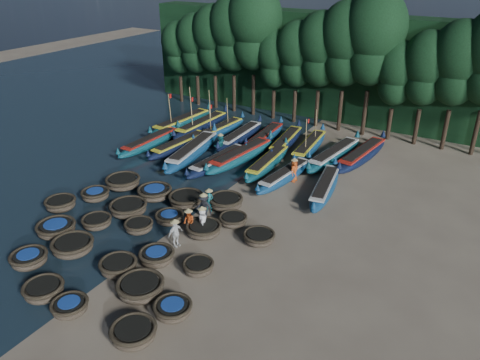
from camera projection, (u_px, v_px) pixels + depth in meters
The scene contains 63 objects.
ground at pixel (192, 216), 29.70m from camera, with size 120.00×120.00×0.00m, color gray.
foliage_wall at pixel (332, 67), 45.63m from camera, with size 40.00×3.00×10.00m, color black.
coracle_1 at pixel (29, 259), 24.79m from camera, with size 2.00×2.00×0.78m.
coracle_2 at pixel (44, 290), 22.53m from camera, with size 2.36×2.36×0.77m.
coracle_3 at pixel (70, 306), 21.56m from camera, with size 2.03×2.03×0.66m.
coracle_4 at pixel (134, 333), 19.97m from camera, with size 2.13×2.13×0.78m.
coracle_5 at pixel (56, 228), 27.54m from camera, with size 2.71×2.71×0.76m.
coracle_6 at pixel (73, 246), 25.85m from camera, with size 2.37×2.37×0.82m.
coracle_7 at pixel (118, 266), 24.22m from camera, with size 2.40×2.40×0.78m.
coracle_8 at pixel (140, 287), 22.62m from camera, with size 2.74×2.74×0.84m.
coracle_9 at pixel (173, 309), 21.39m from camera, with size 2.14×2.14×0.69m.
coracle_10 at pixel (61, 204), 30.20m from camera, with size 2.09×2.09×0.79m.
coracle_11 at pixel (97, 222), 28.30m from camera, with size 1.85×1.85×0.69m.
coracle_12 at pixel (139, 226), 27.85m from camera, with size 1.93×1.93×0.69m.
coracle_13 at pixel (157, 256), 25.00m from camera, with size 2.24×2.24×0.78m.
coracle_14 at pixel (198, 267), 24.29m from camera, with size 1.68×1.68×0.66m.
coracle_15 at pixel (95, 194), 31.45m from camera, with size 1.93×1.93×0.71m.
coracle_16 at pixel (128, 208), 29.68m from camera, with size 2.71×2.71×0.81m.
coracle_17 at pixel (170, 217), 28.77m from camera, with size 1.87×1.87×0.67m.
coracle_18 at pixel (204, 229), 27.54m from camera, with size 2.25×2.25×0.72m.
coracle_19 at pixel (259, 237), 26.81m from camera, with size 1.90×1.90×0.66m.
coracle_20 at pixel (123, 182), 33.00m from camera, with size 3.01×3.01×0.83m.
coracle_21 at pixel (155, 192), 31.57m from camera, with size 2.36×2.36×0.81m.
coracle_22 at pixel (186, 199), 30.66m from camera, with size 2.61×2.61×0.84m.
coracle_23 at pixel (226, 202), 30.37m from camera, with size 2.69×2.69×0.83m.
coracle_24 at pixel (233, 220), 28.58m from camera, with size 1.85×1.85×0.63m.
long_boat_1 at pixel (151, 142), 39.80m from camera, with size 1.50×7.98×1.40m.
long_boat_2 at pixel (180, 145), 39.25m from camera, with size 2.00×7.68×1.36m.
long_boat_3 at pixel (192, 151), 37.75m from camera, with size 3.05×9.10×1.62m.
long_boat_4 at pixel (219, 161), 36.22m from camera, with size 2.00×7.77×1.37m.
long_boat_5 at pixel (241, 155), 37.02m from camera, with size 2.50×8.72×1.54m.
long_boat_6 at pixel (268, 163), 35.93m from camera, with size 1.85×7.78×1.37m.
long_boat_7 at pixel (285, 175), 33.93m from camera, with size 2.05×7.35×1.30m.
long_boat_8 at pixel (325, 187), 32.23m from camera, with size 2.61×7.56×1.35m.
long_boat_9 at pixel (182, 122), 44.17m from camera, with size 2.13×8.83×3.76m.
long_boat_10 at pixel (202, 125), 43.54m from camera, with size 1.67×8.56×3.64m.
long_boat_11 at pixel (220, 130), 42.52m from camera, with size 1.94×7.64×3.26m.
long_boat_12 at pixel (240, 136), 41.07m from camera, with size 1.68×8.06×1.42m.
long_boat_13 at pixel (265, 137), 40.88m from camera, with size 1.89×7.80×1.38m.
long_boat_14 at pixel (286, 141), 40.01m from camera, with size 2.26×7.63×1.35m.
long_boat_15 at pixel (309, 146), 38.87m from camera, with size 2.14×8.01×3.42m.
long_boat_16 at pixel (334, 155), 37.18m from camera, with size 2.55×8.55×1.52m.
long_boat_17 at pixel (362, 155), 37.19m from camera, with size 2.49×8.57×1.52m.
fisherman_0 at pixel (202, 219), 27.60m from camera, with size 0.86×0.97×1.86m.
fisherman_1 at pixel (209, 199), 29.89m from camera, with size 0.64×0.52×1.72m.
fisherman_2 at pixel (189, 221), 27.56m from camera, with size 0.93×0.85×1.75m.
fisherman_3 at pixel (204, 207), 28.87m from camera, with size 1.18×0.71×2.00m.
fisherman_4 at pixel (175, 233), 26.27m from camera, with size 0.61×1.04×1.86m.
fisherman_5 at pixel (221, 144), 38.42m from camera, with size 0.64×1.63×1.92m.
fisherman_6 at pixel (294, 170), 33.83m from camera, with size 0.56×0.85×1.93m.
tree_0 at pixel (179, 47), 49.87m from camera, with size 3.68×3.68×8.68m.
tree_1 at pixel (196, 42), 48.51m from camera, with size 4.09×4.09×9.65m.
tree_2 at pixel (214, 37), 47.16m from camera, with size 4.51×4.51×10.63m.
tree_3 at pixel (234, 32), 45.80m from camera, with size 4.92×4.92×11.60m.
tree_4 at pixel (254, 27), 44.45m from camera, with size 5.34×5.34×12.58m.
tree_5 at pixel (275, 58), 44.58m from camera, with size 3.68×3.68×8.68m.
tree_6 at pixel (297, 53), 43.22m from camera, with size 4.09×4.09×9.65m.
tree_7 at pixel (321, 48), 41.87m from camera, with size 4.51×4.51×10.63m.
tree_8 at pixel (347, 43), 40.51m from camera, with size 4.92×4.92×11.60m.
tree_9 at pixel (374, 37), 39.16m from camera, with size 5.34×5.34×12.58m.
tree_10 at pixel (397, 72), 39.29m from camera, with size 3.68×3.68×8.68m.
tree_11 at pixel (427, 68), 37.93m from camera, with size 4.09×4.09×9.65m.
tree_12 at pixel (459, 62), 36.58m from camera, with size 4.51×4.51×10.63m.
Camera 1 is at (15.77, -20.49, 15.10)m, focal length 35.00 mm.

